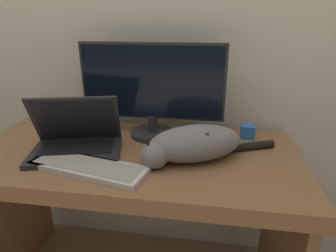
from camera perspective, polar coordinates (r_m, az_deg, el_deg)
wall_back at (r=1.40m, az=-4.09°, el=23.36°), size 6.40×0.06×2.60m
desk at (r=1.23m, az=-7.17°, el=-11.82°), size 1.34×0.63×0.74m
monitor at (r=1.23m, az=-3.28°, el=7.52°), size 0.63×0.20×0.41m
laptop at (r=1.17m, az=-18.12°, el=-2.95°), size 0.39×0.32×0.23m
external_keyboard at (r=1.04m, az=-15.98°, el=-8.01°), size 0.45×0.22×0.02m
cat at (r=1.04m, az=5.14°, el=-3.53°), size 0.51×0.32×0.14m
small_toy at (r=1.30m, az=15.84°, el=-1.09°), size 0.06×0.06×0.06m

